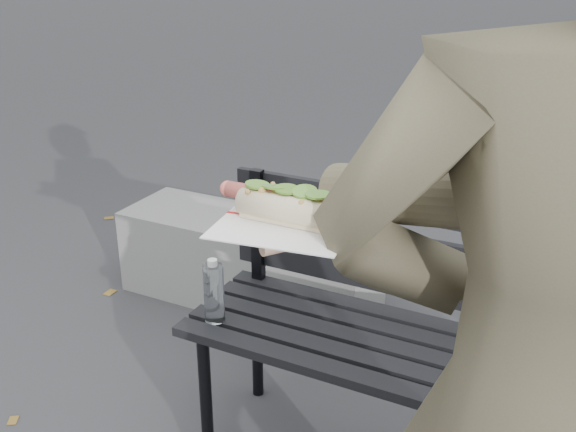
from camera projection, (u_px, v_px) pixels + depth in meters
name	position (u px, v px, depth m)	size (l,w,h in m)	color
park_bench	(432.00, 329.00, 1.98)	(1.50, 0.44, 0.88)	black
concrete_block	(249.00, 261.00, 3.11)	(1.20, 0.40, 0.40)	slate
person	(544.00, 424.00, 0.98)	(0.68, 0.45, 1.88)	brown
held_hotdog	(428.00, 204.00, 0.92)	(0.62, 0.30, 0.20)	brown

